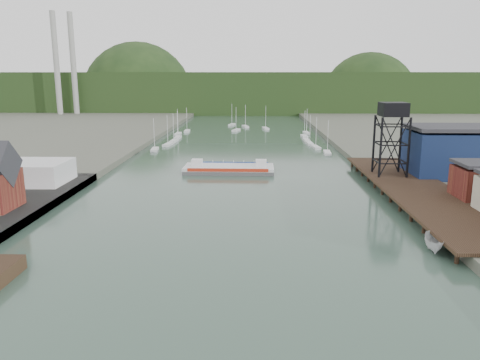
{
  "coord_description": "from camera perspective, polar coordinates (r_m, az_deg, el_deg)",
  "views": [
    {
      "loc": [
        4.58,
        -45.58,
        23.75
      ],
      "look_at": [
        2.0,
        42.96,
        4.0
      ],
      "focal_mm": 35.0,
      "sensor_mm": 36.0,
      "label": 1
    }
  ],
  "objects": [
    {
      "name": "smokestacks",
      "position": [
        299.32,
        -20.56,
        12.99
      ],
      "size": [
        11.2,
        8.2,
        60.0
      ],
      "color": "#9F9E99",
      "rests_on": "ground"
    },
    {
      "name": "distant_hills",
      "position": [
        347.29,
        0.26,
        10.36
      ],
      "size": [
        500.0,
        120.0,
        80.0
      ],
      "color": "black",
      "rests_on": "ground"
    },
    {
      "name": "east_pier",
      "position": [
        98.66,
        20.81,
        -1.06
      ],
      "size": [
        14.0,
        70.0,
        2.45
      ],
      "color": "black",
      "rests_on": "ground"
    },
    {
      "name": "blue_shed",
      "position": [
        116.14,
        24.71,
        3.15
      ],
      "size": [
        20.5,
        14.5,
        11.3
      ],
      "color": "#0C1A36",
      "rests_on": "east_land"
    },
    {
      "name": "motorboat",
      "position": [
        70.38,
        22.57,
        -7.15
      ],
      "size": [
        3.59,
        6.42,
        2.34
      ],
      "primitive_type": "imported",
      "rotation": [
        0.0,
        0.0,
        -0.23
      ],
      "color": "silver",
      "rests_on": "ground"
    },
    {
      "name": "lift_tower",
      "position": [
        108.26,
        18.15,
        7.66
      ],
      "size": [
        6.5,
        6.5,
        16.0
      ],
      "color": "black",
      "rests_on": "east_pier"
    },
    {
      "name": "chain_ferry",
      "position": [
        117.84,
        -1.36,
        1.4
      ],
      "size": [
        22.56,
        9.46,
        3.23
      ],
      "rotation": [
        0.0,
        0.0,
        -0.01
      ],
      "color": "#515153",
      "rests_on": "ground"
    },
    {
      "name": "ground",
      "position": [
        51.6,
        -3.73,
        -14.86
      ],
      "size": [
        600.0,
        600.0,
        0.0
      ],
      "primitive_type": "plane",
      "color": "#2D4638",
      "rests_on": "ground"
    },
    {
      "name": "marina_sailboats",
      "position": [
        185.58,
        0.27,
        5.32
      ],
      "size": [
        57.71,
        92.65,
        0.9
      ],
      "color": "silver",
      "rests_on": "ground"
    },
    {
      "name": "white_shed",
      "position": [
        109.05,
        -24.82,
        0.88
      ],
      "size": [
        18.0,
        12.0,
        4.5
      ],
      "primitive_type": "cube",
      "color": "silver",
      "rests_on": "west_quay"
    }
  ]
}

